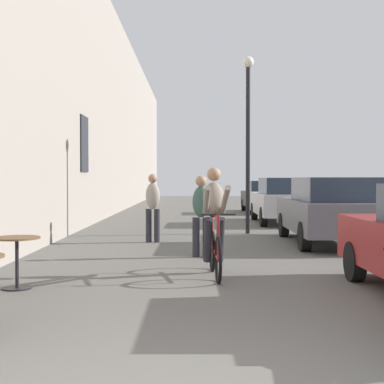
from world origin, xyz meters
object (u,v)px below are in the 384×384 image
(cyclist_on_bicycle, at_px, (215,224))
(parked_car_second, at_px, (330,210))
(cafe_table_mid, at_px, (17,251))
(parked_car_third, at_px, (283,200))
(parked_car_fourth, at_px, (264,196))
(pedestrian_near, at_px, (201,211))
(pedestrian_mid, at_px, (153,204))
(street_lamp, at_px, (248,121))

(cyclist_on_bicycle, xyz_separation_m, parked_car_second, (2.85, 4.11, -0.00))
(cafe_table_mid, height_order, parked_car_third, parked_car_third)
(cyclist_on_bicycle, distance_m, parked_car_second, 5.01)
(parked_car_second, distance_m, parked_car_third, 5.90)
(cafe_table_mid, bearing_deg, parked_car_third, 63.50)
(parked_car_third, distance_m, parked_car_fourth, 5.80)
(parked_car_second, relative_size, parked_car_third, 1.00)
(parked_car_second, bearing_deg, pedestrian_near, -144.87)
(pedestrian_near, xyz_separation_m, pedestrian_mid, (-1.12, 2.48, 0.03))
(pedestrian_mid, bearing_deg, parked_car_second, -4.74)
(parked_car_fourth, bearing_deg, parked_car_second, -89.95)
(pedestrian_near, bearing_deg, parked_car_second, 35.13)
(parked_car_second, height_order, parked_car_third, parked_car_second)
(pedestrian_mid, bearing_deg, street_lamp, 39.87)
(cyclist_on_bicycle, height_order, street_lamp, street_lamp)
(parked_car_third, bearing_deg, parked_car_second, -89.03)
(parked_car_third, bearing_deg, parked_car_fourth, 89.12)
(street_lamp, height_order, parked_car_fourth, street_lamp)
(cyclist_on_bicycle, distance_m, pedestrian_near, 1.99)
(parked_car_third, bearing_deg, street_lamp, -114.11)
(cyclist_on_bicycle, height_order, parked_car_third, cyclist_on_bicycle)
(cyclist_on_bicycle, relative_size, pedestrian_near, 1.11)
(pedestrian_near, distance_m, parked_car_fourth, 14.16)
(parked_car_second, bearing_deg, parked_car_fourth, 90.05)
(parked_car_third, relative_size, parked_car_fourth, 1.09)
(cafe_table_mid, relative_size, parked_car_second, 0.16)
(cyclist_on_bicycle, distance_m, street_lamp, 7.03)
(cafe_table_mid, bearing_deg, pedestrian_mid, 74.96)
(cyclist_on_bicycle, xyz_separation_m, pedestrian_mid, (-1.30, 4.46, 0.11))
(cyclist_on_bicycle, bearing_deg, pedestrian_near, 95.14)
(pedestrian_mid, distance_m, parked_car_fourth, 12.09)
(cafe_table_mid, xyz_separation_m, parked_car_fourth, (5.63, 16.90, 0.22))
(cyclist_on_bicycle, distance_m, pedestrian_mid, 4.64)
(cyclist_on_bicycle, bearing_deg, pedestrian_mid, 106.21)
(cafe_table_mid, distance_m, street_lamp, 8.98)
(cafe_table_mid, relative_size, parked_car_fourth, 0.18)
(pedestrian_near, xyz_separation_m, street_lamp, (1.37, 4.55, 2.21))
(cyclist_on_bicycle, height_order, parked_car_second, cyclist_on_bicycle)
(cyclist_on_bicycle, relative_size, street_lamp, 0.36)
(pedestrian_mid, height_order, parked_car_second, pedestrian_mid)
(cyclist_on_bicycle, bearing_deg, street_lamp, 79.66)
(cafe_table_mid, distance_m, pedestrian_near, 4.05)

